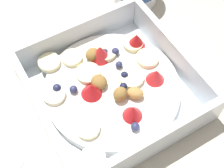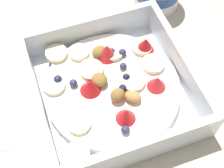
{
  "view_description": "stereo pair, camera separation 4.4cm",
  "coord_description": "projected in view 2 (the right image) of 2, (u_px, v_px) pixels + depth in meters",
  "views": [
    {
      "loc": [
        -0.12,
        -0.19,
        0.41
      ],
      "look_at": [
        -0.0,
        0.01,
        0.03
      ],
      "focal_mm": 51.41,
      "sensor_mm": 36.0,
      "label": 1
    },
    {
      "loc": [
        -0.08,
        -0.21,
        0.41
      ],
      "look_at": [
        -0.0,
        0.01,
        0.03
      ],
      "focal_mm": 51.41,
      "sensor_mm": 36.0,
      "label": 2
    }
  ],
  "objects": [
    {
      "name": "fruit_bowl",
      "position": [
        112.0,
        87.0,
        0.46
      ],
      "size": [
        0.22,
        0.22,
        0.06
      ],
      "color": "white",
      "rests_on": "ground"
    },
    {
      "name": "ground_plane",
      "position": [
        115.0,
        101.0,
        0.46
      ],
      "size": [
        2.4,
        2.4,
        0.0
      ],
      "primitive_type": "plane",
      "color": "beige"
    },
    {
      "name": "spoon",
      "position": [
        6.0,
        153.0,
        0.42
      ],
      "size": [
        0.03,
        0.17,
        0.01
      ],
      "color": "silver",
      "rests_on": "ground"
    }
  ]
}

